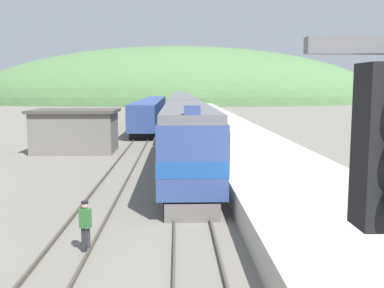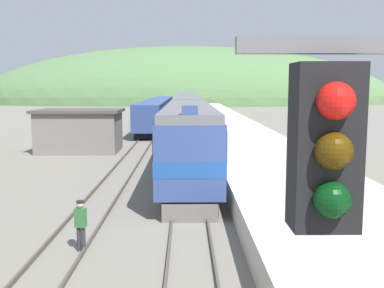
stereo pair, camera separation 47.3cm
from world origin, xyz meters
name	(u,v)px [view 2 (the right image)]	position (x,y,z in m)	size (l,w,h in m)	color
track_main	(187,122)	(0.00, 70.00, 0.08)	(1.52, 180.00, 0.16)	#4C443D
track_siding	(159,122)	(-4.23, 70.00, 0.08)	(1.52, 180.00, 0.16)	#4C443D
platform	(235,132)	(5.15, 50.00, 0.56)	(6.79, 140.00, 1.13)	#BCB5A5
distant_hills	(186,103)	(0.00, 154.09, 0.00)	(140.41, 63.19, 37.49)	#517547
station_shed	(80,130)	(-9.07, 39.41, 1.80)	(7.02, 4.99, 3.56)	slate
express_train_lead_car	(188,137)	(0.00, 29.33, 2.37)	(2.96, 20.60, 4.69)	black
carriage_second	(187,115)	(0.00, 51.47, 2.36)	(2.95, 21.46, 4.33)	black
carriage_third	(187,106)	(0.00, 73.81, 2.36)	(2.95, 21.46, 4.33)	black
carriage_fourth	(187,102)	(0.00, 96.15, 2.36)	(2.95, 21.46, 4.33)	black
siding_train	(158,111)	(-4.23, 67.81, 1.87)	(2.90, 43.01, 3.62)	black
track_worker	(81,223)	(-3.63, 16.21, 0.98)	(0.41, 0.31, 1.73)	#2D2D33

